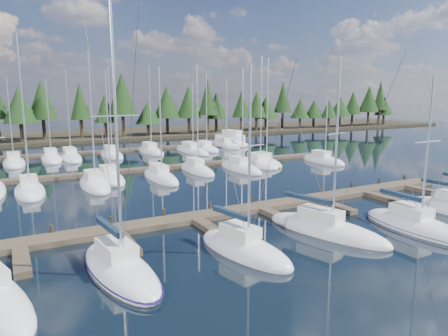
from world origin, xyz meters
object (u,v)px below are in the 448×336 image
main_dock (262,209)px  motor_yacht_right (230,143)px  front_sailboat_2 (244,249)px  front_sailboat_3 (326,229)px  front_sailboat_4 (415,226)px  front_sailboat_1 (120,269)px

main_dock → motor_yacht_right: size_ratio=4.16×
front_sailboat_2 → front_sailboat_3: front_sailboat_3 is taller
front_sailboat_4 → main_dock: bearing=127.9°
front_sailboat_4 → motor_yacht_right: 51.34m
front_sailboat_2 → main_dock: bearing=48.9°
front_sailboat_1 → main_dock: bearing=24.5°
front_sailboat_2 → front_sailboat_4: size_ratio=1.04×
front_sailboat_1 → front_sailboat_4: (20.45, -2.95, -0.03)m
front_sailboat_1 → motor_yacht_right: front_sailboat_1 is taller
front_sailboat_1 → front_sailboat_3: front_sailboat_1 is taller
main_dock → front_sailboat_3: bearing=-82.4°
front_sailboat_2 → motor_yacht_right: size_ratio=1.14×
main_dock → front_sailboat_4: front_sailboat_4 is taller
front_sailboat_1 → front_sailboat_2: front_sailboat_1 is taller
main_dock → front_sailboat_2: size_ratio=3.65×
front_sailboat_3 → front_sailboat_4: bearing=-22.0°
motor_yacht_right → front_sailboat_1: bearing=-125.6°
main_dock → front_sailboat_2: (-6.03, -6.91, 0.08)m
front_sailboat_1 → front_sailboat_2: size_ratio=1.28×
front_sailboat_2 → front_sailboat_4: front_sailboat_2 is taller
front_sailboat_3 → main_dock: bearing=97.6°
front_sailboat_2 → motor_yacht_right: 54.19m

